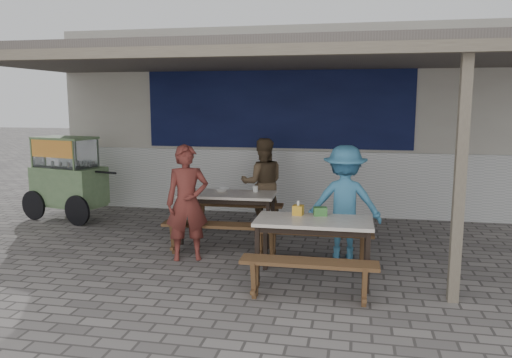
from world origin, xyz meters
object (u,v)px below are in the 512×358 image
at_px(table_right, 314,226).
at_px(patron_street_side, 187,203).
at_px(bench_right_wall, 317,239).
at_px(donation_box, 320,211).
at_px(table_left, 228,198).
at_px(patron_right_table, 344,203).
at_px(bench_left_wall, 237,210).
at_px(bench_right_street, 309,271).
at_px(vendor_cart, 67,175).
at_px(bench_left_street, 217,231).
at_px(condiment_bowl, 222,190).
at_px(condiment_jar, 255,189).
at_px(tissue_box, 298,210).
at_px(patron_wall_side, 263,183).

bearing_deg(table_right, patron_street_side, 163.20).
bearing_deg(table_right, bench_right_wall, 90.00).
bearing_deg(donation_box, table_left, 140.20).
distance_m(table_right, patron_right_table, 1.02).
xyz_separation_m(bench_left_wall, bench_right_street, (1.46, -2.78, -0.00)).
height_order(table_left, patron_right_table, patron_right_table).
height_order(bench_right_street, vendor_cart, vendor_cart).
xyz_separation_m(bench_left_street, vendor_cart, (-3.25, 1.59, 0.47)).
bearing_deg(bench_right_street, condiment_bowl, 124.34).
bearing_deg(condiment_jar, tissue_box, -60.39).
distance_m(patron_street_side, condiment_bowl, 1.10).
distance_m(bench_left_wall, patron_street_side, 1.73).
xyz_separation_m(bench_right_wall, patron_street_side, (-1.72, -0.13, 0.44)).
distance_m(table_right, patron_wall_side, 2.64).
bearing_deg(bench_right_wall, patron_street_side, -176.33).
xyz_separation_m(table_left, tissue_box, (1.21, -1.25, 0.14)).
height_order(bench_right_wall, patron_wall_side, patron_wall_side).
height_order(vendor_cart, patron_street_side, patron_street_side).
xyz_separation_m(table_right, condiment_jar, (-1.04, 1.65, 0.12)).
height_order(bench_right_street, patron_wall_side, patron_wall_side).
xyz_separation_m(bench_left_street, table_right, (1.39, -0.74, 0.33)).
bearing_deg(donation_box, patron_wall_side, 117.07).
distance_m(patron_street_side, patron_right_table, 2.11).
bearing_deg(vendor_cart, bench_left_street, -12.33).
bearing_deg(patron_wall_side, table_left, 55.21).
distance_m(bench_left_street, table_right, 1.61).
relative_size(table_right, patron_right_table, 0.89).
bearing_deg(bench_left_wall, patron_right_table, -36.05).
bearing_deg(vendor_cart, bench_right_street, -18.80).
height_order(bench_right_street, bench_right_wall, same).
distance_m(table_right, bench_right_wall, 0.71).
bearing_deg(bench_left_wall, condiment_jar, -52.48).
bearing_deg(bench_left_street, patron_right_table, 4.88).
bearing_deg(table_left, condiment_jar, 25.97).
relative_size(bench_right_street, patron_wall_side, 0.97).
bearing_deg(condiment_jar, patron_street_side, -121.17).
xyz_separation_m(bench_left_street, bench_left_wall, (-0.06, 1.41, 0.00)).
relative_size(bench_left_wall, vendor_cart, 0.80).
bearing_deg(bench_right_street, patron_street_side, 146.26).
bearing_deg(bench_left_street, donation_box, -22.30).
distance_m(patron_street_side, condiment_jar, 1.35).
bearing_deg(patron_wall_side, vendor_cart, -13.41).
distance_m(bench_left_street, patron_street_side, 0.61).
xyz_separation_m(tissue_box, donation_box, (0.27, 0.02, -0.01)).
xyz_separation_m(donation_box, condiment_bowl, (-1.60, 1.37, -0.03)).
xyz_separation_m(vendor_cart, tissue_box, (4.44, -2.13, -0.00)).
bearing_deg(patron_street_side, patron_wall_side, 50.17).
bearing_deg(table_left, bench_right_street, -57.74).
distance_m(bench_left_street, vendor_cart, 3.65).
xyz_separation_m(bench_right_wall, vendor_cart, (-4.64, 1.70, 0.47)).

